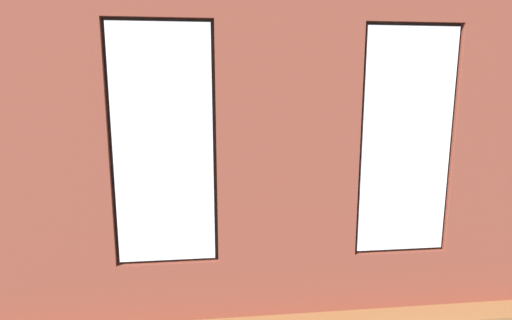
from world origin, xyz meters
name	(u,v)px	position (x,y,z in m)	size (l,w,h in m)	color
ground_plane	(257,229)	(0.00, 0.00, -0.05)	(6.40, 5.68, 0.10)	brown
brick_wall_with_windows	(288,155)	(0.00, 2.46, 1.57)	(5.80, 0.30, 3.19)	brown
white_wall_right	(57,130)	(2.85, 0.20, 1.60)	(0.10, 4.68, 3.19)	white
couch_by_window	(288,252)	(-0.15, 1.81, 0.33)	(1.86, 0.87, 0.80)	black
couch_left	(404,210)	(-2.20, 0.49, 0.33)	(1.04, 2.06, 0.80)	black
coffee_table	(242,197)	(0.22, -0.36, 0.39)	(1.43, 0.71, 0.44)	tan
cup_ceramic	(264,188)	(-0.17, -0.49, 0.49)	(0.08, 0.08, 0.10)	silver
candle_jar	(249,192)	(0.12, -0.25, 0.50)	(0.08, 0.08, 0.11)	#B7333D
table_plant_small	(216,189)	(0.65, -0.25, 0.56)	(0.13, 0.13, 0.22)	#47423D
remote_black	(231,192)	(0.40, -0.45, 0.45)	(0.05, 0.17, 0.02)	black
remote_gray	(242,193)	(0.22, -0.36, 0.45)	(0.05, 0.17, 0.02)	#59595B
media_console	(93,213)	(2.55, -0.14, 0.26)	(1.11, 0.42, 0.53)	black
tv_flatscreen	(90,173)	(2.55, -0.14, 0.89)	(1.12, 0.20, 0.73)	black
papasan_chair	(188,179)	(1.17, -1.58, 0.43)	(1.01, 1.01, 0.66)	olive
potted_plant_by_left_couch	(347,193)	(-1.80, -0.96, 0.23)	(0.21, 0.21, 0.36)	gray
potted_plant_near_tv	(113,192)	(1.99, 0.86, 0.85)	(0.86, 0.96, 1.31)	gray
potted_plant_between_couches	(402,213)	(-1.52, 1.76, 0.72)	(1.14, 0.98, 1.33)	beige
potted_plant_corner_near_left	(359,156)	(-2.34, -1.85, 0.77)	(0.91, 0.94, 1.22)	beige
potted_plant_foreground_right	(132,163)	(2.25, -1.79, 0.72)	(1.09, 1.05, 1.21)	#9E5638
potted_plant_mid_room_small	(301,184)	(-0.95, -1.10, 0.38)	(0.31, 0.31, 0.56)	#47423D
potted_plant_corner_far_left	(476,209)	(-2.34, 1.91, 0.79)	(0.95, 1.08, 1.31)	#9E5638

